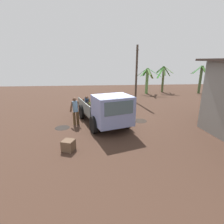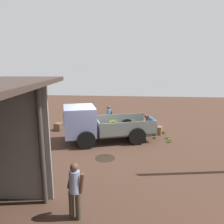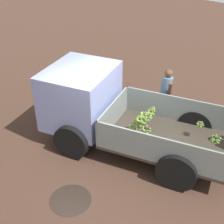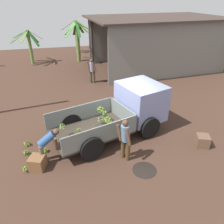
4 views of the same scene
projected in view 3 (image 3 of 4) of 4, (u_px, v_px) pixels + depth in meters
The scene contains 6 objects.
ground at pixel (106, 146), 8.57m from camera, with size 36.00×36.00×0.00m, color #432C21.
mud_patch_0 at pixel (70, 200), 6.95m from camera, with size 0.95×0.95×0.01m, color black.
mud_patch_1 at pixel (163, 105), 10.46m from camera, with size 0.86×0.86×0.01m, color black.
cargo_truck at pixel (97, 105), 8.35m from camera, with size 5.27×3.37×2.04m.
person_foreground_visitor at pixel (166, 93), 9.19m from camera, with size 0.55×0.62×1.70m.
wooden_crate_1 at pixel (88, 82), 11.40m from camera, with size 0.49×0.49×0.48m, color brown.
Camera 3 is at (-4.62, 4.91, 5.37)m, focal length 50.00 mm.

